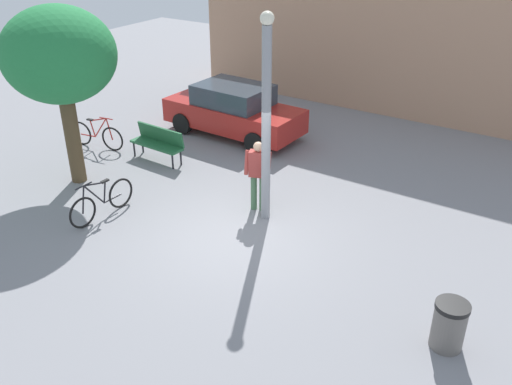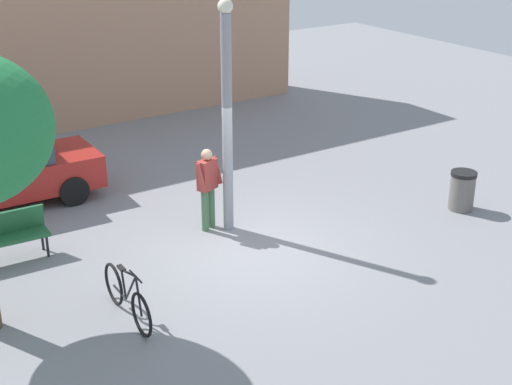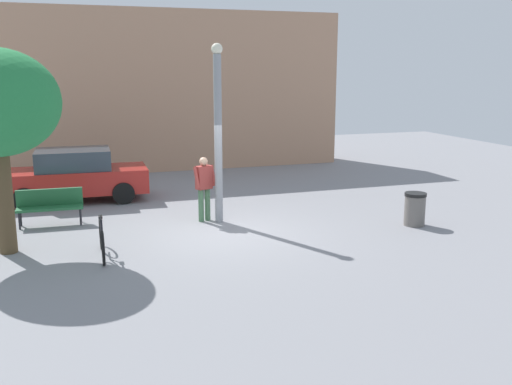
% 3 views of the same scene
% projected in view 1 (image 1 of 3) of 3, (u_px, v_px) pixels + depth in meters
% --- Properties ---
extents(ground_plane, '(36.00, 36.00, 0.00)m').
position_uv_depth(ground_plane, '(233.00, 235.00, 11.81)').
color(ground_plane, gray).
extents(building_facade, '(14.50, 2.00, 6.04)m').
position_uv_depth(building_facade, '(408.00, 17.00, 17.68)').
color(building_facade, tan).
rests_on(building_facade, ground_plane).
extents(lamppost, '(0.28, 0.28, 4.48)m').
position_uv_depth(lamppost, '(266.00, 117.00, 11.38)').
color(lamppost, gray).
rests_on(lamppost, ground_plane).
extents(person_by_lamppost, '(0.63, 0.43, 1.67)m').
position_uv_depth(person_by_lamppost, '(258.00, 171.00, 12.35)').
color(person_by_lamppost, '#47704C').
rests_on(person_by_lamppost, ground_plane).
extents(park_bench, '(1.62, 0.53, 0.92)m').
position_uv_depth(park_bench, '(158.00, 141.00, 15.01)').
color(park_bench, '#236038').
rests_on(park_bench, ground_plane).
extents(plaza_tree, '(2.62, 2.62, 4.31)m').
position_uv_depth(plaza_tree, '(59.00, 56.00, 12.65)').
color(plaza_tree, brown).
rests_on(plaza_tree, ground_plane).
extents(bicycle_black, '(0.10, 1.81, 0.97)m').
position_uv_depth(bicycle_black, '(102.00, 202.00, 12.32)').
color(bicycle_black, black).
rests_on(bicycle_black, ground_plane).
extents(bicycle_red, '(1.79, 0.35, 0.97)m').
position_uv_depth(bicycle_red, '(97.00, 135.00, 15.81)').
color(bicycle_red, black).
rests_on(bicycle_red, ground_plane).
extents(parked_car_red, '(4.25, 1.93, 1.55)m').
position_uv_depth(parked_car_red, '(234.00, 110.00, 16.52)').
color(parked_car_red, '#AD231E').
rests_on(parked_car_red, ground_plane).
extents(trash_bin, '(0.54, 0.54, 0.84)m').
position_uv_depth(trash_bin, '(449.00, 325.00, 8.68)').
color(trash_bin, '#66605B').
rests_on(trash_bin, ground_plane).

